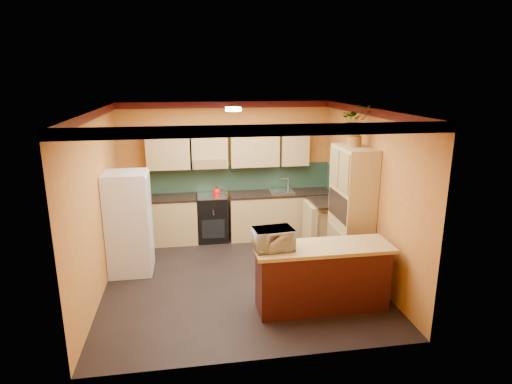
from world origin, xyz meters
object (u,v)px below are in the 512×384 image
base_cabinets_back (243,217)px  breakfast_bar (322,278)px  stove (212,218)px  fridge (129,223)px  microwave (273,239)px  pantry (351,211)px

base_cabinets_back → breakfast_bar: size_ratio=2.03×
base_cabinets_back → stove: bearing=-180.0°
base_cabinets_back → fridge: fridge is taller
base_cabinets_back → fridge: bearing=-148.7°
base_cabinets_back → breakfast_bar: (0.72, -2.88, 0.00)m
microwave → pantry: bearing=29.2°
stove → breakfast_bar: bearing=-64.9°
stove → pantry: 2.87m
base_cabinets_back → fridge: 2.44m
pantry → microwave: size_ratio=4.03×
stove → microwave: size_ratio=1.75×
breakfast_bar → pantry: bearing=52.9°
base_cabinets_back → pantry: pantry is taller
pantry → breakfast_bar: pantry is taller
stove → breakfast_bar: 3.18m
fridge → breakfast_bar: 3.25m
breakfast_bar → microwave: microwave is taller
stove → microwave: microwave is taller
fridge → microwave: fridge is taller
pantry → base_cabinets_back: bearing=130.9°
base_cabinets_back → microwave: microwave is taller
pantry → breakfast_bar: (-0.82, -1.09, -0.61)m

